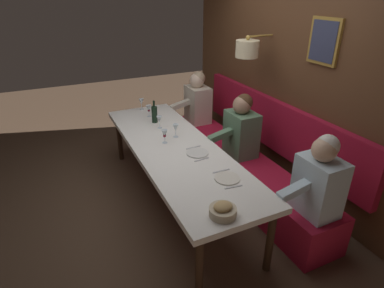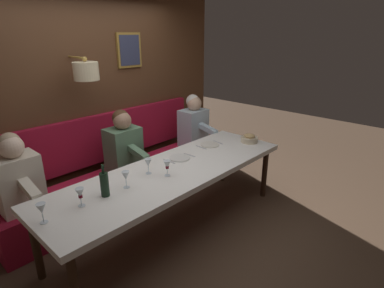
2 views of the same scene
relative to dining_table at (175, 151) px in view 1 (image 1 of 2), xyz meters
name	(u,v)px [view 1 (image 1 of 2)]	position (x,y,z in m)	size (l,w,h in m)	color
ground_plane	(176,200)	(0.00, 0.00, -0.68)	(12.00, 12.00, 0.00)	#4C3828
dining_table	(175,151)	(0.00, 0.00, 0.00)	(0.90, 2.89, 0.74)	white
banquette_bench	(239,169)	(0.89, 0.00, -0.46)	(0.52, 3.09, 0.45)	maroon
back_wall_panel	(284,78)	(1.46, 0.00, 0.68)	(0.59, 4.29, 2.90)	#51331E
diner_nearest	(319,178)	(0.88, -1.28, 0.13)	(0.60, 0.40, 0.79)	silver
diner_near	(241,128)	(0.88, 0.00, 0.13)	(0.60, 0.40, 0.79)	#567A5B
diner_middle	(197,99)	(0.88, 1.23, 0.13)	(0.60, 0.40, 0.79)	beige
place_setting_0	(227,178)	(0.19, -0.84, 0.07)	(0.24, 0.32, 0.01)	silver
place_setting_1	(197,153)	(0.16, -0.26, 0.07)	(0.24, 0.31, 0.01)	silver
wine_glass_0	(164,134)	(-0.07, 0.14, 0.17)	(0.07, 0.07, 0.16)	silver
wine_glass_1	(159,120)	(0.03, 0.58, 0.18)	(0.07, 0.07, 0.16)	silver
wine_glass_2	(141,102)	(0.02, 1.35, 0.18)	(0.07, 0.07, 0.16)	silver
wine_glass_3	(176,128)	(0.11, 0.24, 0.18)	(0.07, 0.07, 0.16)	silver
wine_glass_4	(149,109)	(0.03, 1.03, 0.17)	(0.07, 0.07, 0.16)	silver
wine_bottle	(154,114)	(0.04, 0.80, 0.18)	(0.08, 0.08, 0.30)	black
bread_bowl	(223,210)	(-0.12, -1.28, 0.11)	(0.22, 0.22, 0.12)	beige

